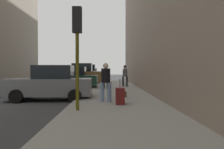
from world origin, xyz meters
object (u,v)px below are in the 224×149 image
(pedestrian_with_fedora, at_px, (106,75))
(rolling_suitcase, at_px, (120,96))
(parked_red_hatchback, at_px, (90,74))
(pedestrian_in_jeans, at_px, (106,80))
(parked_gray_coupe, at_px, (51,84))
(fire_hydrant, at_px, (89,88))
(duffel_bag, at_px, (123,94))
(parked_dark_green_sedan, at_px, (72,79))
(parked_white_van, at_px, (86,74))
(traffic_light, at_px, (77,36))
(pedestrian_with_beanie, at_px, (125,75))
(parked_bronze_suv, at_px, (81,75))

(pedestrian_with_fedora, bearing_deg, rolling_suitcase, -84.91)
(parked_red_hatchback, distance_m, pedestrian_in_jeans, 26.23)
(parked_gray_coupe, distance_m, fire_hydrant, 2.30)
(duffel_bag, bearing_deg, parked_gray_coupe, -176.83)
(parked_dark_green_sedan, relative_size, pedestrian_with_fedora, 2.37)
(parked_white_van, height_order, duffel_bag, parked_white_van)
(parked_red_hatchback, xyz_separation_m, fire_hydrant, (1.80, -23.11, -0.35))
(fire_hydrant, bearing_deg, rolling_suitcase, -66.00)
(traffic_light, distance_m, pedestrian_in_jeans, 2.76)
(parked_gray_coupe, distance_m, rolling_suitcase, 4.12)
(parked_dark_green_sedan, bearing_deg, pedestrian_with_beanie, 10.81)
(parked_gray_coupe, bearing_deg, fire_hydrant, 37.50)
(parked_bronze_suv, bearing_deg, parked_dark_green_sedan, -90.00)
(traffic_light, relative_size, pedestrian_with_fedora, 2.03)
(parked_dark_green_sedan, height_order, parked_red_hatchback, same)
(pedestrian_with_beanie, xyz_separation_m, rolling_suitcase, (-0.96, -9.57, -0.65))
(fire_hydrant, distance_m, pedestrian_in_jeans, 3.20)
(parked_red_hatchback, xyz_separation_m, duffel_bag, (3.74, -24.28, -0.56))
(fire_hydrant, bearing_deg, traffic_light, -89.42)
(parked_bronze_suv, bearing_deg, parked_gray_coupe, -90.00)
(traffic_light, bearing_deg, fire_hydrant, 90.58)
(fire_hydrant, height_order, pedestrian_with_fedora, pedestrian_with_fedora)
(rolling_suitcase, bearing_deg, pedestrian_with_fedora, 95.09)
(parked_dark_green_sedan, relative_size, duffel_bag, 9.57)
(parked_dark_green_sedan, xyz_separation_m, traffic_light, (1.85, -10.04, 1.91))
(parked_white_van, height_order, rolling_suitcase, parked_white_van)
(parked_red_hatchback, distance_m, pedestrian_with_beanie, 17.73)
(parked_white_van, distance_m, fire_hydrant, 16.81)
(traffic_light, bearing_deg, parked_dark_green_sedan, 100.46)
(traffic_light, xyz_separation_m, rolling_suitcase, (1.57, 1.31, -2.27))
(parked_red_hatchback, xyz_separation_m, rolling_suitcase, (3.42, -26.75, -0.36))
(parked_gray_coupe, relative_size, parked_bronze_suv, 0.92)
(traffic_light, distance_m, pedestrian_with_beanie, 11.28)
(parked_red_hatchback, height_order, pedestrian_with_fedora, pedestrian_with_fedora)
(parked_red_hatchback, xyz_separation_m, pedestrian_in_jeans, (2.83, -26.07, 0.26))
(parked_gray_coupe, height_order, traffic_light, traffic_light)
(traffic_light, bearing_deg, pedestrian_with_beanie, 76.90)
(fire_hydrant, relative_size, pedestrian_with_beanie, 0.40)
(pedestrian_with_fedora, xyz_separation_m, duffel_bag, (0.97, -4.93, -0.85))
(parked_white_van, xyz_separation_m, traffic_light, (1.85, -21.65, 1.73))
(parked_white_van, bearing_deg, traffic_light, -85.11)
(fire_hydrant, height_order, pedestrian_in_jeans, pedestrian_in_jeans)
(parked_white_van, relative_size, duffel_bag, 10.55)
(parked_white_van, relative_size, parked_red_hatchback, 1.09)
(duffel_bag, bearing_deg, parked_red_hatchback, 98.75)
(parked_white_van, xyz_separation_m, rolling_suitcase, (3.42, -20.34, -0.54))
(parked_red_hatchback, relative_size, fire_hydrant, 6.07)
(parked_gray_coupe, height_order, parked_bronze_suv, parked_bronze_suv)
(parked_red_hatchback, relative_size, pedestrian_in_jeans, 2.50)
(parked_dark_green_sedan, bearing_deg, duffel_bag, -59.19)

